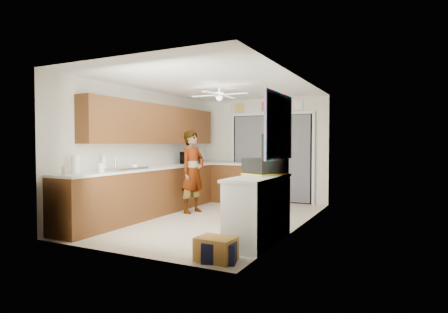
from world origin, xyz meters
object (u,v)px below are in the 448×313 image
(paper_towel_roll, at_px, (76,164))
(cardboard_box, at_px, (216,249))
(soap_bottle, at_px, (104,162))
(microwave, at_px, (190,158))
(navy_crate, at_px, (220,251))
(dog, at_px, (240,209))
(man, at_px, (193,172))
(suitcase, at_px, (265,166))
(cup, at_px, (135,167))

(paper_towel_roll, relative_size, cardboard_box, 0.63)
(soap_bottle, height_order, paper_towel_roll, soap_bottle)
(microwave, height_order, navy_crate, microwave)
(soap_bottle, distance_m, dog, 2.50)
(cardboard_box, distance_m, man, 3.26)
(suitcase, height_order, navy_crate, suitcase)
(microwave, relative_size, navy_crate, 1.26)
(soap_bottle, xyz_separation_m, man, (0.73, 1.71, -0.26))
(soap_bottle, height_order, cup, soap_bottle)
(microwave, height_order, cardboard_box, microwave)
(navy_crate, bearing_deg, soap_bottle, 162.22)
(microwave, height_order, cup, microwave)
(cup, height_order, cardboard_box, cup)
(navy_crate, distance_m, man, 3.30)
(man, bearing_deg, dog, -97.63)
(paper_towel_roll, height_order, dog, paper_towel_roll)
(suitcase, bearing_deg, cup, -156.62)
(cup, distance_m, suitcase, 2.49)
(cup, xyz_separation_m, paper_towel_roll, (-0.22, -1.14, 0.10))
(suitcase, height_order, cardboard_box, suitcase)
(suitcase, bearing_deg, dog, 157.48)
(soap_bottle, relative_size, navy_crate, 0.77)
(soap_bottle, relative_size, suitcase, 0.53)
(soap_bottle, xyz_separation_m, suitcase, (2.74, 0.48, -0.03))
(cup, distance_m, man, 1.31)
(suitcase, bearing_deg, navy_crate, -69.25)
(soap_bottle, xyz_separation_m, cardboard_box, (2.62, -0.86, -0.95))
(cup, bearing_deg, microwave, 93.27)
(paper_towel_roll, relative_size, navy_crate, 0.72)
(cup, bearing_deg, man, 68.79)
(soap_bottle, xyz_separation_m, paper_towel_roll, (0.04, -0.64, -0.01))
(suitcase, xyz_separation_m, cardboard_box, (-0.13, -1.34, -0.92))
(soap_bottle, distance_m, man, 1.87)
(cardboard_box, bearing_deg, navy_crate, 0.00)
(microwave, xyz_separation_m, cup, (0.12, -2.06, -0.09))
(cup, height_order, suitcase, suitcase)
(suitcase, bearing_deg, soap_bottle, -146.30)
(suitcase, distance_m, man, 2.37)
(cup, relative_size, cardboard_box, 0.25)
(paper_towel_roll, relative_size, man, 0.17)
(cardboard_box, relative_size, man, 0.27)
(navy_crate, bearing_deg, cardboard_box, 180.00)
(cardboard_box, distance_m, navy_crate, 0.06)
(soap_bottle, bearing_deg, navy_crate, -17.78)
(navy_crate, relative_size, dog, 0.65)
(cup, height_order, dog, cup)
(cup, bearing_deg, dog, 25.09)
(paper_towel_roll, xyz_separation_m, cardboard_box, (2.58, -0.22, -0.94))
(microwave, relative_size, cup, 4.47)
(microwave, relative_size, dog, 0.81)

